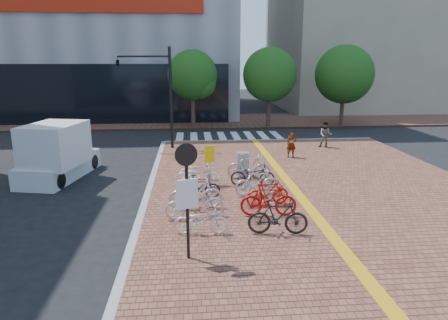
{
  "coord_description": "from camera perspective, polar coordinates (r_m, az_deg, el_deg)",
  "views": [
    {
      "loc": [
        -2.21,
        -13.82,
        5.36
      ],
      "look_at": [
        -0.86,
        2.17,
        1.3
      ],
      "focal_mm": 32.0,
      "sensor_mm": 36.0,
      "label": 1
    }
  ],
  "objects": [
    {
      "name": "bike_1",
      "position": [
        13.48,
        -4.22,
        -6.18
      ],
      "size": [
        2.08,
        1.0,
        1.05
      ],
      "primitive_type": "imported",
      "rotation": [
        0.0,
        0.0,
        1.73
      ],
      "color": "silver",
      "rests_on": "sidewalk"
    },
    {
      "name": "bike_2",
      "position": [
        14.27,
        -4.08,
        -4.79
      ],
      "size": [
        1.95,
        0.66,
        1.15
      ],
      "primitive_type": "imported",
      "rotation": [
        0.0,
        0.0,
        1.63
      ],
      "color": "silver",
      "rests_on": "sidewalk"
    },
    {
      "name": "bike_11",
      "position": [
        17.74,
        3.59,
        -0.97
      ],
      "size": [
        1.99,
        0.91,
        1.15
      ],
      "primitive_type": "imported",
      "rotation": [
        0.0,
        0.0,
        1.37
      ],
      "color": "#ADAEB2",
      "rests_on": "sidewalk"
    },
    {
      "name": "bike_7",
      "position": [
        13.68,
        6.38,
        -5.69
      ],
      "size": [
        1.96,
        0.7,
        1.15
      ],
      "primitive_type": "imported",
      "rotation": [
        0.0,
        0.0,
        1.49
      ],
      "color": "#B8100D",
      "rests_on": "sidewalk"
    },
    {
      "name": "bike_8",
      "position": [
        14.66,
        6.27,
        -4.66
      ],
      "size": [
        1.7,
        0.78,
        0.99
      ],
      "primitive_type": "imported",
      "rotation": [
        0.0,
        0.0,
        1.77
      ],
      "color": "#A3140B",
      "rests_on": "sidewalk"
    },
    {
      "name": "utility_box",
      "position": [
        18.17,
        2.73,
        -0.64
      ],
      "size": [
        0.55,
        0.42,
        1.12
      ],
      "primitive_type": "cube",
      "rotation": [
        0.0,
        0.0,
        -0.1
      ],
      "color": "#AEAFB3",
      "rests_on": "sidewalk"
    },
    {
      "name": "bike_6",
      "position": [
        12.36,
        7.72,
        -8.07
      ],
      "size": [
        1.89,
        0.73,
        1.11
      ],
      "primitive_type": "imported",
      "rotation": [
        0.0,
        0.0,
        1.46
      ],
      "color": "black",
      "rests_on": "sidewalk"
    },
    {
      "name": "bike_9",
      "position": [
        15.67,
        4.73,
        -3.19
      ],
      "size": [
        1.85,
        0.78,
        1.08
      ],
      "primitive_type": "imported",
      "rotation": [
        0.0,
        0.0,
        1.73
      ],
      "color": "silver",
      "rests_on": "sidewalk"
    },
    {
      "name": "ground",
      "position": [
        14.99,
        4.01,
        -6.79
      ],
      "size": [
        120.0,
        120.0,
        0.0
      ],
      "primitive_type": "plane",
      "color": "black",
      "rests_on": "ground"
    },
    {
      "name": "yellow_sign",
      "position": [
        16.91,
        -2.03,
        0.34
      ],
      "size": [
        0.45,
        0.17,
        1.68
      ],
      "color": "#B7B7BC",
      "rests_on": "sidewalk"
    },
    {
      "name": "sidewalk",
      "position": [
        11.53,
        23.49,
        -14.36
      ],
      "size": [
        14.0,
        34.0,
        0.15
      ],
      "primitive_type": "cube",
      "color": "brown",
      "rests_on": "ground"
    },
    {
      "name": "bike_5",
      "position": [
        17.6,
        -3.77,
        -1.51
      ],
      "size": [
        1.8,
        0.82,
        0.91
      ],
      "primitive_type": "imported",
      "rotation": [
        0.0,
        0.0,
        1.7
      ],
      "color": "white",
      "rests_on": "sidewalk"
    },
    {
      "name": "building_beige",
      "position": [
        50.22,
        19.88,
        17.55
      ],
      "size": [
        20.0,
        18.0,
        18.0
      ],
      "primitive_type": "cube",
      "color": "gray",
      "rests_on": "ground"
    },
    {
      "name": "crosswalk",
      "position": [
        28.46,
        0.73,
        3.35
      ],
      "size": [
        7.5,
        4.0,
        0.01
      ],
      "color": "silver",
      "rests_on": "ground"
    },
    {
      "name": "bike_3",
      "position": [
        15.37,
        -3.45,
        -3.8
      ],
      "size": [
        1.6,
        0.59,
        0.94
      ],
      "primitive_type": "imported",
      "rotation": [
        0.0,
        0.0,
        1.47
      ],
      "color": "black",
      "rests_on": "sidewalk"
    },
    {
      "name": "kerb_north",
      "position": [
        26.87,
        6.46,
        2.76
      ],
      "size": [
        14.0,
        0.25,
        0.15
      ],
      "primitive_type": "cube",
      "color": "gray",
      "rests_on": "ground"
    },
    {
      "name": "pedestrian_b",
      "position": [
        24.93,
        14.3,
        3.52
      ],
      "size": [
        0.93,
        0.84,
        1.56
      ],
      "primitive_type": "imported",
      "rotation": [
        0.0,
        0.0,
        -0.4
      ],
      "color": "#4B505F",
      "rests_on": "sidewalk"
    },
    {
      "name": "bike_10",
      "position": [
        16.87,
        4.12,
        -2.09
      ],
      "size": [
        1.92,
        0.85,
        0.98
      ],
      "primitive_type": "imported",
      "rotation": [
        0.0,
        0.0,
        1.46
      ],
      "color": "black",
      "rests_on": "sidewalk"
    },
    {
      "name": "far_sidewalk",
      "position": [
        35.29,
        -1.18,
        5.58
      ],
      "size": [
        70.0,
        8.0,
        0.15
      ],
      "primitive_type": "cube",
      "color": "brown",
      "rests_on": "ground"
    },
    {
      "name": "kerb_west",
      "position": [
        10.44,
        -14.62,
        -16.72
      ],
      "size": [
        0.25,
        34.0,
        0.15
      ],
      "primitive_type": "cube",
      "color": "gray",
      "rests_on": "ground"
    },
    {
      "name": "bike_0",
      "position": [
        12.32,
        -3.29,
        -8.62
      ],
      "size": [
        1.7,
        0.7,
        0.87
      ],
      "primitive_type": "imported",
      "rotation": [
        0.0,
        0.0,
        1.5
      ],
      "color": "white",
      "rests_on": "sidewalk"
    },
    {
      "name": "traffic_light_pole",
      "position": [
        24.03,
        -11.01,
        11.26
      ],
      "size": [
        3.18,
        1.23,
        5.92
      ],
      "color": "black",
      "rests_on": "sidewalk"
    },
    {
      "name": "bike_4",
      "position": [
        16.7,
        -3.74,
        -2.21
      ],
      "size": [
        1.97,
        0.85,
        1.01
      ],
      "primitive_type": "imported",
      "rotation": [
        0.0,
        0.0,
        1.47
      ],
      "color": "white",
      "rests_on": "sidewalk"
    },
    {
      "name": "tactile_strip",
      "position": [
        11.08,
        18.81,
        -14.65
      ],
      "size": [
        0.4,
        34.0,
        0.01
      ],
      "primitive_type": "cube",
      "color": "gold",
      "rests_on": "sidewalk"
    },
    {
      "name": "street_trees",
      "position": [
        32.13,
        8.4,
        11.8
      ],
      "size": [
        16.2,
        4.6,
        6.35
      ],
      "color": "#38281E",
      "rests_on": "far_sidewalk"
    },
    {
      "name": "notice_sign",
      "position": [
        10.33,
        -5.32,
        -3.96
      ],
      "size": [
        0.58,
        0.22,
        3.18
      ],
      "color": "black",
      "rests_on": "sidewalk"
    },
    {
      "name": "pedestrian_a",
      "position": [
        21.99,
        9.62,
        2.29
      ],
      "size": [
        0.58,
        0.41,
        1.5
      ],
      "primitive_type": "imported",
      "rotation": [
        0.0,
        0.0,
        0.09
      ],
      "color": "gray",
      "rests_on": "sidewalk"
    },
    {
      "name": "box_truck",
      "position": [
        19.83,
        -22.75,
        1.1
      ],
      "size": [
        2.88,
        4.88,
        2.64
      ],
      "color": "silver",
      "rests_on": "ground"
    }
  ]
}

